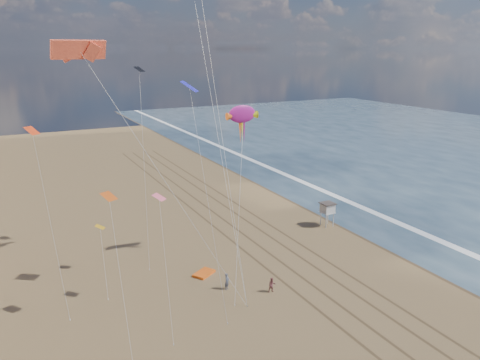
# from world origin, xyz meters

# --- Properties ---
(wet_sand) EXTENTS (260.00, 260.00, 0.00)m
(wet_sand) POSITION_xyz_m (19.00, 40.00, 0.00)
(wet_sand) COLOR #42301E
(wet_sand) RESTS_ON ground
(foam) EXTENTS (260.00, 260.00, 0.00)m
(foam) POSITION_xyz_m (23.20, 40.00, 0.00)
(foam) COLOR white
(foam) RESTS_ON ground
(tracks) EXTENTS (7.68, 120.00, 0.01)m
(tracks) POSITION_xyz_m (2.55, 30.00, 0.01)
(tracks) COLOR brown
(tracks) RESTS_ON ground
(lifeguard_stand) EXTENTS (1.90, 1.90, 3.43)m
(lifeguard_stand) POSITION_xyz_m (13.25, 28.97, 2.64)
(lifeguard_stand) COLOR silver
(lifeguard_stand) RESTS_ON ground
(grounded_kite) EXTENTS (2.86, 2.57, 0.27)m
(grounded_kite) POSITION_xyz_m (-8.17, 23.12, 0.14)
(grounded_kite) COLOR #FD6015
(grounded_kite) RESTS_ON ground
(show_kite) EXTENTS (5.16, 5.84, 20.55)m
(show_kite) POSITION_xyz_m (-1.70, 26.38, 17.12)
(show_kite) COLOR #AE1A8A
(show_kite) RESTS_ON ground
(kite_flyer_a) EXTENTS (0.78, 0.74, 1.79)m
(kite_flyer_a) POSITION_xyz_m (-7.29, 18.96, 0.89)
(kite_flyer_a) COLOR #4F5365
(kite_flyer_a) RESTS_ON ground
(kite_flyer_b) EXTENTS (0.86, 0.71, 1.62)m
(kite_flyer_b) POSITION_xyz_m (-3.40, 16.28, 0.81)
(kite_flyer_b) COLOR brown
(kite_flyer_b) RESTS_ON ground
(small_kites) EXTENTS (15.55, 16.44, 17.34)m
(small_kites) POSITION_xyz_m (-15.32, 24.51, 15.94)
(small_kites) COLOR #FF637D
(small_kites) RESTS_ON ground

